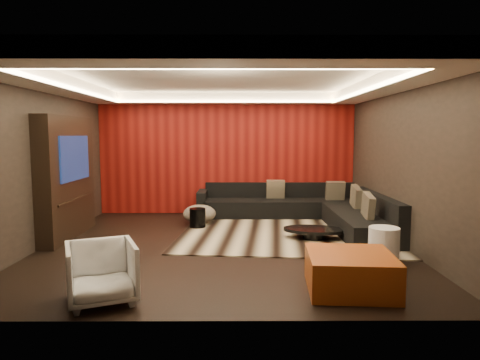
{
  "coord_description": "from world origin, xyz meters",
  "views": [
    {
      "loc": [
        0.26,
        -7.13,
        1.86
      ],
      "look_at": [
        0.3,
        0.6,
        1.05
      ],
      "focal_mm": 32.0,
      "sensor_mm": 36.0,
      "label": 1
    }
  ],
  "objects_px": {
    "coffee_table": "(314,233)",
    "sectional_sofa": "(307,210)",
    "armchair": "(101,273)",
    "orange_ottoman": "(350,272)",
    "drum_stool": "(198,218)",
    "white_side_table": "(384,246)"
  },
  "relations": [
    {
      "from": "coffee_table",
      "to": "sectional_sofa",
      "type": "bearing_deg",
      "value": 85.89
    },
    {
      "from": "orange_ottoman",
      "to": "armchair",
      "type": "height_order",
      "value": "armchair"
    },
    {
      "from": "armchair",
      "to": "sectional_sofa",
      "type": "relative_size",
      "value": 0.2
    },
    {
      "from": "drum_stool",
      "to": "orange_ottoman",
      "type": "relative_size",
      "value": 0.38
    },
    {
      "from": "drum_stool",
      "to": "sectional_sofa",
      "type": "relative_size",
      "value": 0.1
    },
    {
      "from": "coffee_table",
      "to": "white_side_table",
      "type": "height_order",
      "value": "white_side_table"
    },
    {
      "from": "drum_stool",
      "to": "sectional_sofa",
      "type": "bearing_deg",
      "value": 13.05
    },
    {
      "from": "coffee_table",
      "to": "armchair",
      "type": "bearing_deg",
      "value": -135.13
    },
    {
      "from": "white_side_table",
      "to": "armchair",
      "type": "height_order",
      "value": "armchair"
    },
    {
      "from": "coffee_table",
      "to": "orange_ottoman",
      "type": "xyz_separation_m",
      "value": [
        -0.01,
        -2.51,
        0.11
      ]
    },
    {
      "from": "orange_ottoman",
      "to": "sectional_sofa",
      "type": "height_order",
      "value": "sectional_sofa"
    },
    {
      "from": "white_side_table",
      "to": "orange_ottoman",
      "type": "distance_m",
      "value": 1.26
    },
    {
      "from": "orange_ottoman",
      "to": "sectional_sofa",
      "type": "xyz_separation_m",
      "value": [
        0.12,
        4.0,
        0.04
      ]
    },
    {
      "from": "armchair",
      "to": "sectional_sofa",
      "type": "height_order",
      "value": "sectional_sofa"
    },
    {
      "from": "drum_stool",
      "to": "armchair",
      "type": "distance_m",
      "value": 3.9
    },
    {
      "from": "armchair",
      "to": "sectional_sofa",
      "type": "bearing_deg",
      "value": 32.69
    },
    {
      "from": "drum_stool",
      "to": "white_side_table",
      "type": "xyz_separation_m",
      "value": [
        2.91,
        -2.46,
        0.06
      ]
    },
    {
      "from": "coffee_table",
      "to": "sectional_sofa",
      "type": "distance_m",
      "value": 1.5
    },
    {
      "from": "sectional_sofa",
      "to": "armchair",
      "type": "bearing_deg",
      "value": -124.45
    },
    {
      "from": "coffee_table",
      "to": "drum_stool",
      "type": "xyz_separation_m",
      "value": [
        -2.18,
        0.96,
        0.1
      ]
    },
    {
      "from": "coffee_table",
      "to": "white_side_table",
      "type": "relative_size",
      "value": 2.0
    },
    {
      "from": "coffee_table",
      "to": "armchair",
      "type": "distance_m",
      "value": 4.08
    }
  ]
}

